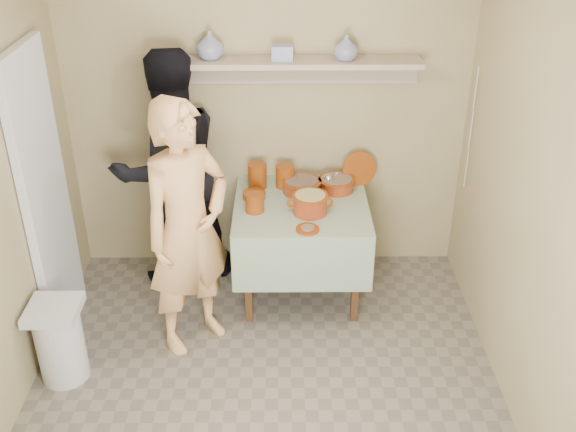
{
  "coord_description": "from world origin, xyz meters",
  "views": [
    {
      "loc": [
        0.12,
        -3.03,
        3.05
      ],
      "look_at": [
        0.15,
        0.75,
        0.95
      ],
      "focal_mm": 42.0,
      "sensor_mm": 36.0,
      "label": 1
    }
  ],
  "objects_px": {
    "cazuela_rice": "(310,202)",
    "serving_table": "(301,218)",
    "person_cook": "(188,229)",
    "trash_bin": "(60,341)",
    "person_helper": "(170,170)"
  },
  "relations": [
    {
      "from": "serving_table",
      "to": "trash_bin",
      "type": "distance_m",
      "value": 1.86
    },
    {
      "from": "person_helper",
      "to": "serving_table",
      "type": "distance_m",
      "value": 1.04
    },
    {
      "from": "person_helper",
      "to": "serving_table",
      "type": "height_order",
      "value": "person_helper"
    },
    {
      "from": "person_helper",
      "to": "cazuela_rice",
      "type": "height_order",
      "value": "person_helper"
    },
    {
      "from": "person_helper",
      "to": "trash_bin",
      "type": "height_order",
      "value": "person_helper"
    },
    {
      "from": "serving_table",
      "to": "trash_bin",
      "type": "relative_size",
      "value": 1.74
    },
    {
      "from": "person_cook",
      "to": "serving_table",
      "type": "relative_size",
      "value": 1.81
    },
    {
      "from": "person_helper",
      "to": "cazuela_rice",
      "type": "relative_size",
      "value": 5.56
    },
    {
      "from": "person_cook",
      "to": "serving_table",
      "type": "bearing_deg",
      "value": -5.31
    },
    {
      "from": "person_helper",
      "to": "serving_table",
      "type": "bearing_deg",
      "value": 139.51
    },
    {
      "from": "serving_table",
      "to": "trash_bin",
      "type": "height_order",
      "value": "serving_table"
    },
    {
      "from": "cazuela_rice",
      "to": "trash_bin",
      "type": "bearing_deg",
      "value": -153.25
    },
    {
      "from": "person_helper",
      "to": "serving_table",
      "type": "xyz_separation_m",
      "value": [
        0.97,
        -0.24,
        -0.28
      ]
    },
    {
      "from": "cazuela_rice",
      "to": "serving_table",
      "type": "bearing_deg",
      "value": 112.08
    },
    {
      "from": "serving_table",
      "to": "trash_bin",
      "type": "bearing_deg",
      "value": -148.38
    }
  ]
}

